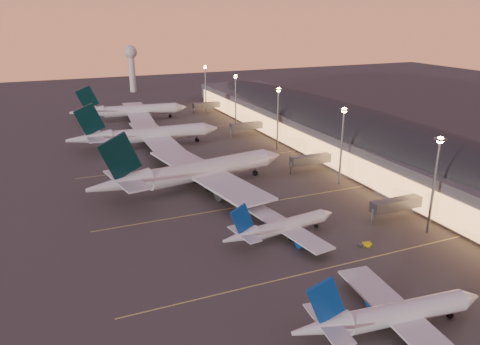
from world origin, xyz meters
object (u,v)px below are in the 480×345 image
Objects in this scene: airliner_wide_far at (130,111)px; radar_tower at (131,61)px; airliner_wide_near at (195,172)px; airliner_wide_mid at (146,135)px; baggage_tug_c at (365,245)px; airliner_narrow_north at (281,227)px; airliner_narrow_south at (391,315)px.

radar_tower is at bearing 83.34° from airliner_wide_far.
airliner_wide_near is 206.93m from radar_tower.
airliner_wide_mid is 19.11× the size of baggage_tug_c.
airliner_narrow_north is 154.13m from airliner_wide_far.
airliner_narrow_south is at bearing -97.38° from airliner_narrow_north.
airliner_narrow_north is 10.03× the size of baggage_tug_c.
radar_tower is (10.06, 288.16, 18.34)m from airliner_narrow_south.
baggage_tug_c is (25.89, -165.88, -4.58)m from airliner_wide_far.
airliner_wide_far is at bearing 109.30° from baggage_tug_c.
airliner_wide_mid is 56.20m from airliner_wide_far.
airliner_wide_near is 2.12× the size of radar_tower.
airliner_wide_mid is at bearing 83.69° from airliner_wide_near.
radar_tower is (19.85, 205.34, 16.18)m from airliner_wide_near.
airliner_wide_near reaches higher than airliner_narrow_north.
baggage_tug_c is (26.22, -54.45, -5.26)m from airliner_wide_near.
airliner_wide_far reaches higher than airliner_narrow_north.
airliner_narrow_south is at bearing -92.00° from radar_tower.
airliner_narrow_south is at bearing -82.13° from airliner_wide_far.
airliner_wide_near reaches higher than airliner_wide_far.
airliner_wide_far reaches higher than baggage_tug_c.
airliner_wide_mid is at bearing 89.07° from airliner_narrow_north.
airliner_narrow_north is at bearing -82.56° from airliner_wide_mid.
baggage_tug_c is at bearing -43.43° from airliner_narrow_north.
airliner_wide_near reaches higher than airliner_narrow_south.
radar_tower is (19.52, 93.92, 16.86)m from airliner_wide_far.
airliner_wide_mid is 152.69m from radar_tower.
airliner_wide_near is (-9.79, 82.82, 2.16)m from airliner_narrow_south.
airliner_wide_near is at bearing -85.08° from airliner_wide_far.
airliner_wide_near is 1.13× the size of airliner_wide_far.
radar_tower is at bearing 101.84° from baggage_tug_c.
radar_tower reaches higher than airliner_narrow_south.
baggage_tug_c is at bearing -74.15° from airliner_wide_near.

